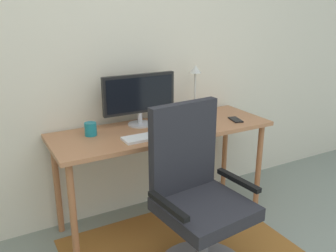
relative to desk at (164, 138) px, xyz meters
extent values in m
cube|color=beige|center=(-0.28, 0.35, 0.62)|extent=(6.00, 0.10, 2.60)
cube|color=#A86D46|center=(0.00, 0.00, 0.06)|extent=(1.63, 0.57, 0.03)
cylinder|color=#A3633C|center=(-0.75, -0.22, -0.32)|extent=(0.04, 0.04, 0.73)
cylinder|color=#A3633C|center=(0.75, -0.22, -0.32)|extent=(0.04, 0.04, 0.73)
cylinder|color=#A3633C|center=(-0.75, 0.22, -0.32)|extent=(0.04, 0.04, 0.73)
cylinder|color=#A3633C|center=(0.75, 0.22, -0.32)|extent=(0.04, 0.04, 0.73)
cylinder|color=#B2B2B7|center=(-0.12, 0.14, 0.09)|extent=(0.18, 0.18, 0.01)
cylinder|color=#B2B2B7|center=(-0.12, 0.14, 0.13)|extent=(0.04, 0.04, 0.09)
cube|color=black|center=(-0.12, 0.14, 0.32)|extent=(0.56, 0.04, 0.28)
cube|color=black|center=(-0.12, 0.12, 0.32)|extent=(0.52, 0.00, 0.24)
cube|color=white|center=(-0.15, -0.15, 0.09)|extent=(0.43, 0.13, 0.02)
ellipsoid|color=white|center=(0.15, -0.11, 0.10)|extent=(0.06, 0.10, 0.03)
cylinder|color=#187583|center=(-0.52, 0.09, 0.13)|extent=(0.08, 0.08, 0.09)
cube|color=black|center=(0.58, -0.11, 0.08)|extent=(0.10, 0.15, 0.01)
cylinder|color=black|center=(0.37, 0.15, 0.09)|extent=(0.11, 0.11, 0.01)
cylinder|color=beige|center=(0.37, 0.15, 0.26)|extent=(0.02, 0.02, 0.33)
cone|color=beige|center=(0.37, 0.15, 0.46)|extent=(0.09, 0.09, 0.06)
cylinder|color=slate|center=(-0.09, -0.68, -0.44)|extent=(0.06, 0.06, 0.38)
cube|color=#232328|center=(-0.09, -0.68, -0.21)|extent=(0.53, 0.53, 0.08)
cube|color=#232328|center=(-0.11, -0.47, 0.11)|extent=(0.47, 0.11, 0.56)
cube|color=black|center=(-0.35, -0.71, -0.10)|extent=(0.07, 0.34, 0.03)
cube|color=black|center=(0.17, -0.65, -0.10)|extent=(0.07, 0.34, 0.03)
camera|label=1|loc=(-1.17, -2.19, 0.91)|focal=38.28mm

